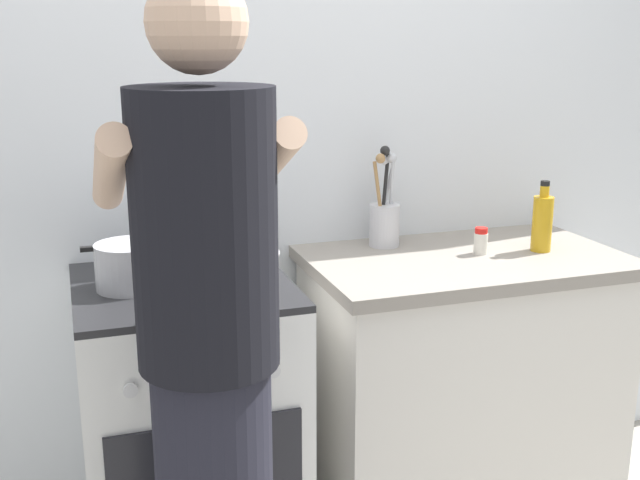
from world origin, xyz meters
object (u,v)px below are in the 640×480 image
oil_bottle (542,222)px  person (210,378)px  stove_range (189,428)px  utensil_crock (385,218)px  pot (130,266)px  mixing_bowl (232,265)px  spice_bottle (481,241)px

oil_bottle → person: bearing=-155.5°
stove_range → utensil_crock: 0.91m
utensil_crock → pot: bearing=-167.1°
oil_bottle → person: 1.31m
oil_bottle → person: (-1.18, -0.54, -0.14)m
mixing_bowl → person: size_ratio=0.16×
spice_bottle → mixing_bowl: bearing=-177.9°
spice_bottle → utensil_crock: bearing=143.3°
stove_range → mixing_bowl: size_ratio=3.32×
pot → spice_bottle: bearing=0.1°
mixing_bowl → oil_bottle: 1.02m
mixing_bowl → person: person is taller
spice_bottle → pot: bearing=-179.9°
stove_range → spice_bottle: (0.95, 0.01, 0.49)m
spice_bottle → oil_bottle: 0.21m
pot → mixing_bowl: size_ratio=0.94×
spice_bottle → person: 1.13m
stove_range → mixing_bowl: 0.52m
utensil_crock → oil_bottle: bearing=-25.5°
pot → person: (0.11, -0.56, -0.10)m
mixing_bowl → utensil_crock: 0.60m
mixing_bowl → utensil_crock: utensil_crock is taller
mixing_bowl → spice_bottle: bearing=2.1°
pot → spice_bottle: pot is taller
mixing_bowl → pot: bearing=174.5°
mixing_bowl → spice_bottle: size_ratio=3.15×
pot → utensil_crock: size_ratio=0.77×
spice_bottle → person: size_ratio=0.05×
utensil_crock → spice_bottle: size_ratio=3.87×
pot → person: bearing=-78.7°
stove_range → pot: bearing=178.6°
mixing_bowl → oil_bottle: size_ratio=1.18×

